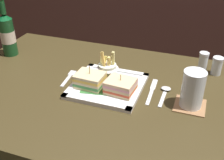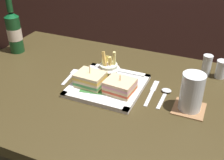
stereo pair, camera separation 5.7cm
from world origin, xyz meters
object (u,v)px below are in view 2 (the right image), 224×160
at_px(beer_bottle, 14,31).
at_px(knife, 152,92).
at_px(spoon, 165,93).
at_px(pepper_shaker, 221,70).
at_px(fries_cup, 109,68).
at_px(dining_table, 116,115).
at_px(square_plate, 108,86).
at_px(salt_shaker, 207,66).
at_px(sandwich_half_right, 120,86).
at_px(fork, 71,76).
at_px(water_glass, 191,94).
at_px(sandwich_half_left, 90,79).

bearing_deg(beer_bottle, knife, -7.23).
bearing_deg(spoon, pepper_shaker, 50.78).
bearing_deg(knife, spoon, 5.81).
bearing_deg(fries_cup, knife, -5.14).
height_order(dining_table, square_plate, square_plate).
bearing_deg(spoon, beer_bottle, 173.61).
relative_size(fries_cup, salt_shaker, 1.33).
xyz_separation_m(square_plate, fries_cup, (-0.02, 0.05, 0.04)).
bearing_deg(fries_cup, square_plate, -69.22).
distance_m(sandwich_half_right, salt_shaker, 0.37).
height_order(square_plate, fork, square_plate).
bearing_deg(beer_bottle, sandwich_half_right, -14.30).
xyz_separation_m(sandwich_half_right, pepper_shaker, (0.31, 0.26, -0.00)).
bearing_deg(water_glass, beer_bottle, 170.56).
distance_m(fries_cup, spoon, 0.23).
height_order(square_plate, water_glass, water_glass).
bearing_deg(fries_cup, salt_shaker, 29.65).
distance_m(beer_bottle, water_glass, 0.81).
bearing_deg(knife, dining_table, -157.15).
bearing_deg(dining_table, fries_cup, 131.82).
xyz_separation_m(dining_table, fork, (-0.20, 0.03, 0.11)).
relative_size(sandwich_half_right, spoon, 0.82).
bearing_deg(water_glass, pepper_shaker, 74.41).
distance_m(sandwich_half_right, knife, 0.12).
relative_size(fries_cup, fork, 0.89).
height_order(sandwich_half_left, salt_shaker, sandwich_half_left).
relative_size(knife, salt_shaker, 2.07).
bearing_deg(knife, sandwich_half_left, -164.52).
bearing_deg(sandwich_half_right, square_plate, 155.52).
relative_size(beer_bottle, salt_shaker, 3.07).
relative_size(square_plate, spoon, 1.96).
distance_m(beer_bottle, fork, 0.37).
xyz_separation_m(beer_bottle, pepper_shaker, (0.87, 0.12, -0.07)).
bearing_deg(fries_cup, beer_bottle, 172.01).
height_order(sandwich_half_right, fries_cup, fries_cup).
bearing_deg(dining_table, water_glass, 0.09).
relative_size(square_plate, sandwich_half_left, 2.41).
xyz_separation_m(dining_table, sandwich_half_right, (0.02, -0.01, 0.14)).
relative_size(beer_bottle, pepper_shaker, 3.58).
relative_size(beer_bottle, spoon, 2.01).
bearing_deg(beer_bottle, salt_shaker, 8.36).
height_order(knife, salt_shaker, salt_shaker).
xyz_separation_m(sandwich_half_left, water_glass, (0.35, 0.01, 0.02)).
relative_size(sandwich_half_left, spoon, 0.81).
distance_m(square_plate, salt_shaker, 0.39).
xyz_separation_m(fork, salt_shaker, (0.48, 0.22, 0.03)).
bearing_deg(beer_bottle, water_glass, -9.44).
xyz_separation_m(spoon, salt_shaker, (0.11, 0.20, 0.03)).
height_order(fork, pepper_shaker, pepper_shaker).
bearing_deg(dining_table, sandwich_half_right, -29.45).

